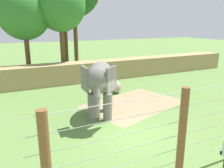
{
  "coord_description": "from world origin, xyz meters",
  "views": [
    {
      "loc": [
        -5.19,
        -8.52,
        5.2
      ],
      "look_at": [
        0.93,
        4.23,
        1.4
      ],
      "focal_mm": 36.17,
      "sensor_mm": 36.0,
      "label": 1
    }
  ],
  "objects": [
    {
      "name": "elephant",
      "position": [
        -0.57,
        2.64,
        2.13
      ],
      "size": [
        2.91,
        3.98,
        3.21
      ],
      "color": "slate",
      "rests_on": "ground"
    },
    {
      "name": "tree_behind_wall",
      "position": [
        -3.18,
        13.93,
        6.18
      ],
      "size": [
        4.75,
        4.75,
        8.7
      ],
      "color": "brown",
      "rests_on": "ground"
    },
    {
      "name": "dirt_patch",
      "position": [
        2.27,
        3.68,
        0.0
      ],
      "size": [
        7.24,
        5.89,
        0.01
      ],
      "primitive_type": "cube",
      "rotation": [
        0.0,
        0.0,
        0.29
      ],
      "color": "#937F5B",
      "rests_on": "ground"
    },
    {
      "name": "enrichment_ball",
      "position": [
        2.27,
        6.45,
        0.46
      ],
      "size": [
        0.92,
        0.92,
        0.92
      ],
      "primitive_type": "sphere",
      "color": "gray",
      "rests_on": "ground"
    },
    {
      "name": "cable_fence",
      "position": [
        -0.03,
        -3.35,
        1.63
      ],
      "size": [
        10.1,
        0.27,
        3.25
      ],
      "color": "brown",
      "rests_on": "ground"
    },
    {
      "name": "embankment_wall",
      "position": [
        0.0,
        11.07,
        0.89
      ],
      "size": [
        36.0,
        1.8,
        1.78
      ],
      "primitive_type": "cube",
      "color": "tan",
      "rests_on": "ground"
    },
    {
      "name": "ground_plane",
      "position": [
        0.0,
        0.0,
        0.0
      ],
      "size": [
        120.0,
        120.0,
        0.0
      ],
      "primitive_type": "plane",
      "color": "#5B7F3D"
    },
    {
      "name": "tree_left_of_centre",
      "position": [
        -0.05,
        13.11,
        6.81
      ],
      "size": [
        4.61,
        4.61,
        9.27
      ],
      "color": "brown",
      "rests_on": "ground"
    }
  ]
}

